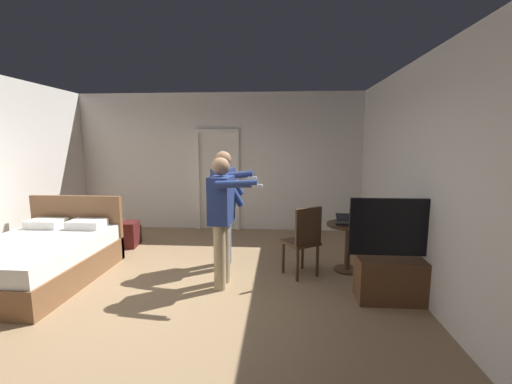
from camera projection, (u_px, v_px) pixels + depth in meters
name	position (u px, v px, depth m)	size (l,w,h in m)	color
ground_plane	(176.00, 291.00, 4.19)	(6.78, 6.78, 0.00)	#997A56
wall_back	(219.00, 162.00, 7.08)	(6.18, 0.12, 2.87)	silver
wall_right	(434.00, 180.00, 3.76)	(0.12, 6.41, 2.87)	silver
doorway_frame	(217.00, 173.00, 7.04)	(0.93, 0.08, 2.13)	white
bed	(39.00, 258.00, 4.49)	(1.47, 2.01, 1.02)	brown
tv_flatscreen	(397.00, 270.00, 3.88)	(1.14, 0.40, 1.23)	brown
side_table	(348.00, 239.00, 4.79)	(0.62, 0.62, 0.70)	#4C331E
laptop	(347.00, 221.00, 4.71)	(0.34, 0.35, 0.16)	black
bottle_on_table	(360.00, 217.00, 4.65)	(0.06, 0.06, 0.30)	black
wooden_chair	(304.00, 239.00, 4.58)	(0.58, 0.58, 0.99)	#4C331E
person_blue_shirt	(222.00, 213.00, 4.22)	(0.68, 0.60, 1.67)	tan
person_striped_shirt	(224.00, 201.00, 4.91)	(0.67, 0.63, 1.73)	slate
suitcase_dark	(121.00, 234.00, 5.95)	(0.58, 0.38, 0.45)	#4C1919
suitcase_small	(124.00, 235.00, 6.16)	(0.52, 0.34, 0.33)	black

